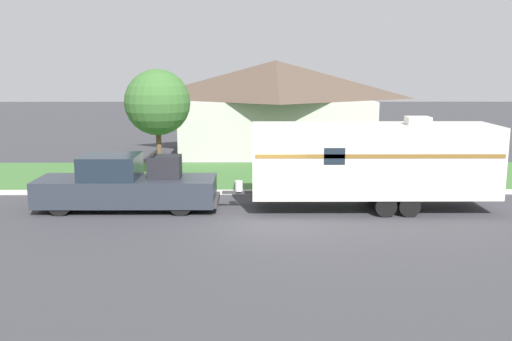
% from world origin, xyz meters
% --- Properties ---
extents(ground_plane, '(120.00, 120.00, 0.00)m').
position_xyz_m(ground_plane, '(0.00, 0.00, 0.00)').
color(ground_plane, '#38383D').
extents(curb_strip, '(80.00, 0.30, 0.14)m').
position_xyz_m(curb_strip, '(0.00, 3.75, 0.07)').
color(curb_strip, beige).
rests_on(curb_strip, ground_plane).
extents(lawn_strip, '(80.00, 7.00, 0.03)m').
position_xyz_m(lawn_strip, '(0.00, 7.40, 0.01)').
color(lawn_strip, '#3D6B33').
rests_on(lawn_strip, ground_plane).
extents(house_across_street, '(11.32, 7.15, 5.29)m').
position_xyz_m(house_across_street, '(0.89, 14.43, 2.75)').
color(house_across_street, '#B2B2A8').
rests_on(house_across_street, ground_plane).
extents(pickup_truck, '(6.35, 1.97, 2.05)m').
position_xyz_m(pickup_truck, '(-4.91, 1.32, 0.87)').
color(pickup_truck, black).
rests_on(pickup_truck, ground_plane).
extents(travel_trailer, '(9.51, 2.39, 3.29)m').
position_xyz_m(travel_trailer, '(3.79, 1.32, 1.78)').
color(travel_trailer, black).
rests_on(travel_trailer, ground_plane).
extents(mailbox, '(0.48, 0.20, 1.25)m').
position_xyz_m(mailbox, '(0.12, 4.78, 0.97)').
color(mailbox, brown).
rests_on(mailbox, ground_plane).
extents(tree_in_yard, '(2.89, 2.89, 4.87)m').
position_xyz_m(tree_in_yard, '(-4.60, 6.79, 3.42)').
color(tree_in_yard, brown).
rests_on(tree_in_yard, ground_plane).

